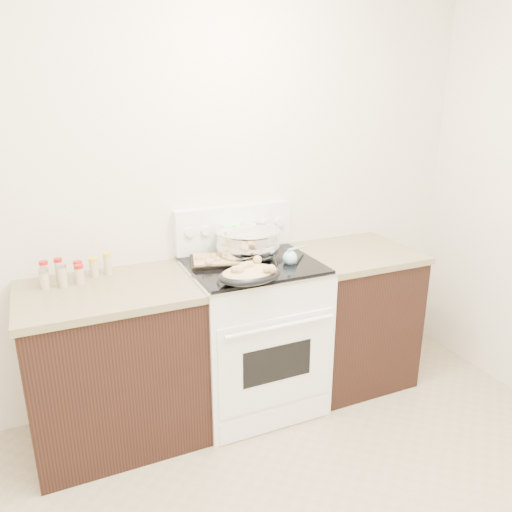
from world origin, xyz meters
TOP-DOWN VIEW (x-y plane):
  - room_shell at (0.00, 0.00)m, footprint 4.10×3.60m
  - counter_left at (-0.48, 1.43)m, footprint 0.93×0.67m
  - counter_right at (1.08, 1.43)m, footprint 0.73×0.67m
  - kitchen_range at (0.35, 1.42)m, footprint 0.78×0.73m
  - mixing_bowl at (0.36, 1.52)m, footprint 0.49×0.49m
  - roasting_pan at (0.21, 1.14)m, footprint 0.37×0.27m
  - baking_sheet at (0.18, 1.50)m, footprint 0.41×0.33m
  - wooden_spoon at (0.24, 1.23)m, footprint 0.16×0.23m
  - blue_ladle at (0.56, 1.33)m, footprint 0.23×0.21m
  - spice_jars at (-0.64, 1.59)m, footprint 0.38×0.15m

SIDE VIEW (x-z plane):
  - counter_left at x=-0.48m, z-range 0.00..0.92m
  - counter_right at x=1.08m, z-range 0.00..0.92m
  - kitchen_range at x=0.35m, z-range -0.12..1.10m
  - wooden_spoon at x=0.24m, z-range 0.93..0.98m
  - baking_sheet at x=0.18m, z-range 0.93..0.99m
  - blue_ladle at x=0.56m, z-range 0.93..1.03m
  - spice_jars at x=-0.64m, z-range 0.91..1.04m
  - roasting_pan at x=0.21m, z-range 0.93..1.05m
  - mixing_bowl at x=0.36m, z-range 0.92..1.15m
  - room_shell at x=0.00m, z-range 0.33..3.08m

